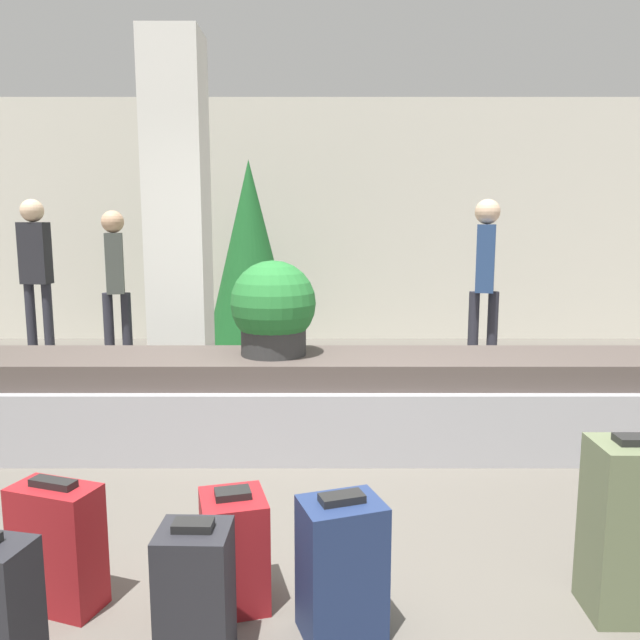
{
  "coord_description": "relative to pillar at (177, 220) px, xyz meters",
  "views": [
    {
      "loc": [
        -0.01,
        -2.87,
        1.57
      ],
      "look_at": [
        0.0,
        1.41,
        0.91
      ],
      "focal_mm": 35.0,
      "sensor_mm": 36.0,
      "label": 1
    }
  ],
  "objects": [
    {
      "name": "ground_plane",
      "position": [
        1.27,
        -2.75,
        -1.6
      ],
      "size": [
        18.0,
        18.0,
        0.0
      ],
      "primitive_type": "plane",
      "color": "#59544C"
    },
    {
      "name": "back_wall",
      "position": [
        1.27,
        2.85,
        0.0
      ],
      "size": [
        18.0,
        0.06,
        3.2
      ],
      "color": "beige",
      "rests_on": "ground_plane"
    },
    {
      "name": "carousel",
      "position": [
        1.27,
        -1.34,
        -1.29
      ],
      "size": [
        8.5,
        0.88,
        0.66
      ],
      "color": "#9E9EA3",
      "rests_on": "ground_plane"
    },
    {
      "name": "pillar",
      "position": [
        0.0,
        0.0,
        0.0
      ],
      "size": [
        0.51,
        0.51,
        3.2
      ],
      "color": "silver",
      "rests_on": "ground_plane"
    },
    {
      "name": "suitcase_0",
      "position": [
        1.35,
        -3.42,
        -1.33
      ],
      "size": [
        0.36,
        0.32,
        0.57
      ],
      "rotation": [
        0.0,
        0.0,
        0.32
      ],
      "color": "navy",
      "rests_on": "ground_plane"
    },
    {
      "name": "suitcase_1",
      "position": [
        2.52,
        -3.29,
        -1.24
      ],
      "size": [
        0.36,
        0.27,
        0.75
      ],
      "rotation": [
        0.0,
        0.0,
        -0.01
      ],
      "color": "#5B6647",
      "rests_on": "ground_plane"
    },
    {
      "name": "suitcase_3",
      "position": [
        0.91,
        -3.23,
        -1.36
      ],
      "size": [
        0.32,
        0.34,
        0.5
      ],
      "rotation": [
        0.0,
        0.0,
        0.26
      ],
      "color": "maroon",
      "rests_on": "ground_plane"
    },
    {
      "name": "suitcase_4",
      "position": [
        0.19,
        -3.25,
        -1.34
      ],
      "size": [
        0.39,
        0.29,
        0.55
      ],
      "rotation": [
        0.0,
        0.0,
        -0.33
      ],
      "color": "maroon",
      "rests_on": "ground_plane"
    },
    {
      "name": "suitcase_5",
      "position": [
        0.82,
        -3.6,
        -1.34
      ],
      "size": [
        0.26,
        0.23,
        0.55
      ],
      "rotation": [
        0.0,
        0.0,
        -0.03
      ],
      "color": "#232328",
      "rests_on": "ground_plane"
    },
    {
      "name": "potted_plant_1",
      "position": [
        0.94,
        -1.32,
        -0.62
      ],
      "size": [
        0.6,
        0.6,
        0.66
      ],
      "color": "#2D2D2D",
      "rests_on": "carousel"
    },
    {
      "name": "traveler_0",
      "position": [
        2.97,
        0.8,
        -0.5
      ],
      "size": [
        0.31,
        0.36,
        1.82
      ],
      "rotation": [
        0.0,
        0.0,
        -1.86
      ],
      "color": "#282833",
      "rests_on": "ground_plane"
    },
    {
      "name": "traveler_1",
      "position": [
        -0.97,
        1.15,
        -0.57
      ],
      "size": [
        0.31,
        0.36,
        1.71
      ],
      "rotation": [
        0.0,
        0.0,
        -1.3
      ],
      "color": "#282833",
      "rests_on": "ground_plane"
    },
    {
      "name": "traveler_2",
      "position": [
        -2.0,
        1.52,
        -0.47
      ],
      "size": [
        0.34,
        0.26,
        1.84
      ],
      "rotation": [
        0.0,
        0.0,
        -0.12
      ],
      "color": "#282833",
      "rests_on": "ground_plane"
    },
    {
      "name": "decorated_tree",
      "position": [
        0.45,
        1.66,
        -0.36
      ],
      "size": [
        1.04,
        1.04,
        2.29
      ],
      "color": "#4C331E",
      "rests_on": "ground_plane"
    }
  ]
}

